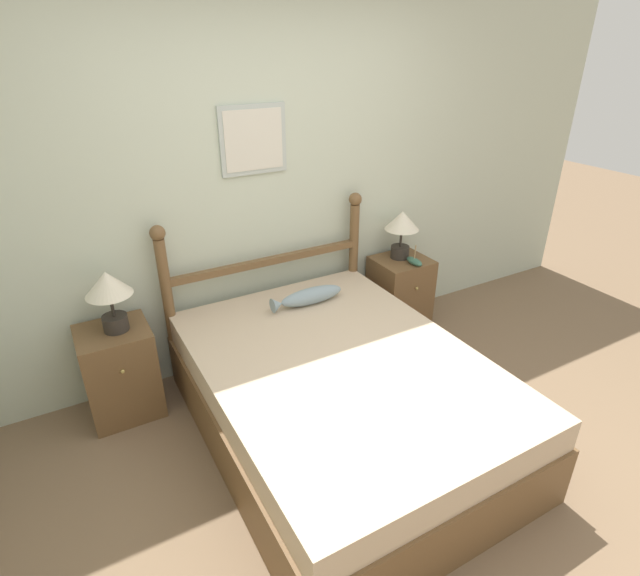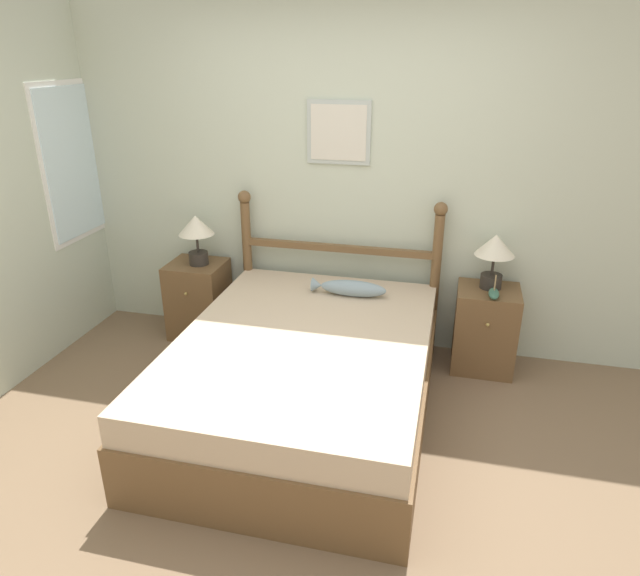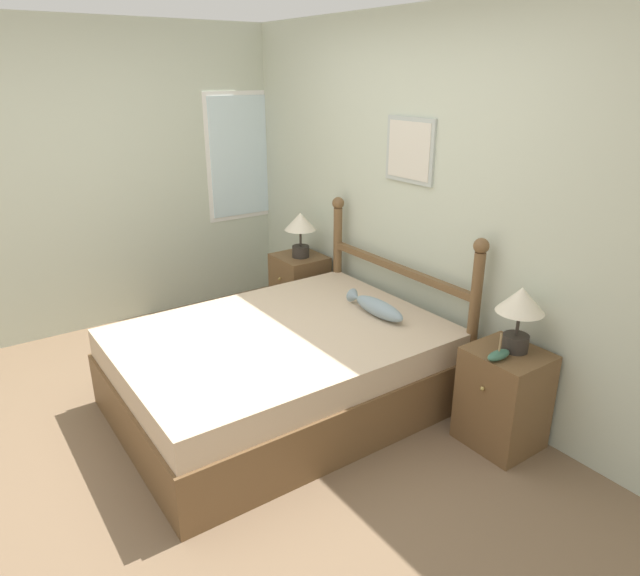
% 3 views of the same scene
% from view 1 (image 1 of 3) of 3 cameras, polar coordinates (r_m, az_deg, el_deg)
% --- Properties ---
extents(ground_plane, '(16.00, 16.00, 0.00)m').
position_cam_1_polar(ground_plane, '(2.96, 9.65, -22.45)').
color(ground_plane, '#7A6047').
extents(wall_back, '(6.40, 0.08, 2.55)m').
position_cam_1_polar(wall_back, '(3.56, -6.44, 11.10)').
color(wall_back, beige).
rests_on(wall_back, ground_plane).
extents(bed, '(1.54, 2.09, 0.56)m').
position_cam_1_polar(bed, '(3.10, 2.34, -12.39)').
color(bed, brown).
rests_on(bed, ground_plane).
extents(headboard, '(1.56, 0.10, 1.19)m').
position_cam_1_polar(headboard, '(3.65, -5.87, 1.31)').
color(headboard, brown).
rests_on(headboard, ground_plane).
extents(nightstand_left, '(0.43, 0.42, 0.62)m').
position_cam_1_polar(nightstand_left, '(3.48, -21.85, -8.88)').
color(nightstand_left, brown).
rests_on(nightstand_left, ground_plane).
extents(nightstand_right, '(0.43, 0.42, 0.62)m').
position_cam_1_polar(nightstand_right, '(4.23, 9.06, -0.58)').
color(nightstand_right, brown).
rests_on(nightstand_right, ground_plane).
extents(table_lamp_left, '(0.27, 0.27, 0.39)m').
position_cam_1_polar(table_lamp_left, '(3.20, -23.01, -0.23)').
color(table_lamp_left, '#2D2823').
rests_on(table_lamp_left, nightstand_left).
extents(table_lamp_right, '(0.27, 0.27, 0.39)m').
position_cam_1_polar(table_lamp_right, '(4.03, 9.34, 7.03)').
color(table_lamp_right, '#2D2823').
rests_on(table_lamp_right, nightstand_right).
extents(model_boat, '(0.07, 0.17, 0.16)m').
position_cam_1_polar(model_boat, '(4.01, 10.73, 3.03)').
color(model_boat, '#386651').
rests_on(model_boat, nightstand_right).
extents(fish_pillow, '(0.54, 0.13, 0.11)m').
position_cam_1_polar(fish_pillow, '(3.47, -1.33, -0.99)').
color(fish_pillow, '#8499A3').
rests_on(fish_pillow, bed).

